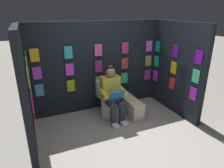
{
  "coord_description": "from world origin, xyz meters",
  "views": [
    {
      "loc": [
        1.44,
        2.5,
        2.23
      ],
      "look_at": [
        -0.03,
        -0.89,
        0.85
      ],
      "focal_mm": 31.58,
      "sensor_mm": 36.0,
      "label": 1
    }
  ],
  "objects": [
    {
      "name": "ground_plane",
      "position": [
        0.0,
        0.0,
        0.0
      ],
      "size": [
        30.0,
        30.0,
        0.0
      ],
      "primitive_type": "plane",
      "color": "#9E998E"
    },
    {
      "name": "display_wall_back",
      "position": [
        -0.0,
        -1.66,
        1.01
      ],
      "size": [
        3.12,
        0.14,
        2.03
      ],
      "color": "black",
      "rests_on": "ground"
    },
    {
      "name": "display_wall_left",
      "position": [
        -1.56,
        -0.81,
        1.01
      ],
      "size": [
        0.14,
        1.61,
        2.03
      ],
      "color": "black",
      "rests_on": "ground"
    },
    {
      "name": "display_wall_right",
      "position": [
        1.56,
        -0.81,
        1.01
      ],
      "size": [
        0.14,
        1.61,
        2.03
      ],
      "color": "black",
      "rests_on": "ground"
    },
    {
      "name": "toilet",
      "position": [
        -0.07,
        -1.2,
        0.33
      ],
      "size": [
        0.41,
        0.56,
        0.77
      ],
      "rotation": [
        0.0,
        0.0,
        0.02
      ],
      "color": "white",
      "rests_on": "ground"
    },
    {
      "name": "person_reading",
      "position": [
        -0.07,
        -0.97,
        0.6
      ],
      "size": [
        0.53,
        0.69,
        1.19
      ],
      "rotation": [
        0.0,
        0.0,
        0.02
      ],
      "color": "gold",
      "rests_on": "ground"
    },
    {
      "name": "comic_longbox_near",
      "position": [
        -0.54,
        -0.99,
        0.19
      ],
      "size": [
        0.27,
        0.8,
        0.38
      ],
      "rotation": [
        0.0,
        0.0,
        -0.01
      ],
      "color": "beige",
      "rests_on": "ground"
    }
  ]
}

